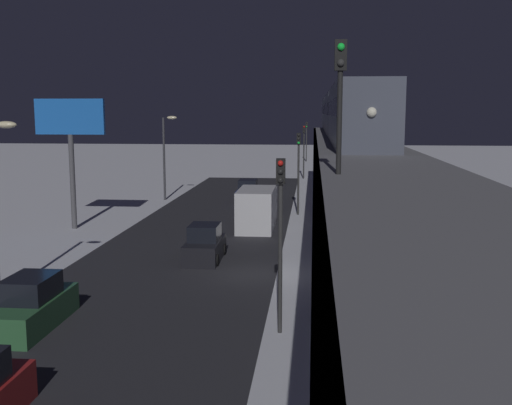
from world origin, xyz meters
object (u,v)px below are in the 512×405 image
at_px(sedan_black, 205,246).
at_px(sedan_blue, 248,193).
at_px(subway_train, 342,113).
at_px(traffic_light_far, 304,144).
at_px(sedan_green, 32,307).
at_px(traffic_light_distant, 307,136).
at_px(traffic_light_near, 280,220).
at_px(traffic_light_mid, 299,162).
at_px(rail_signal, 340,83).
at_px(box_truck, 258,208).
at_px(commercial_billboard, 70,130).

bearing_deg(sedan_black, sedan_blue, 90.00).
xyz_separation_m(subway_train, traffic_light_far, (3.64, -18.62, -3.73)).
distance_m(sedan_green, traffic_light_distant, 78.78).
height_order(subway_train, traffic_light_near, subway_train).
bearing_deg(subway_train, traffic_light_distant, -85.33).
distance_m(sedan_blue, traffic_light_mid, 9.00).
bearing_deg(traffic_light_near, traffic_light_mid, -90.00).
bearing_deg(traffic_light_far, sedan_blue, 76.15).
bearing_deg(traffic_light_distant, sedan_blue, 84.04).
height_order(rail_signal, traffic_light_far, rail_signal).
bearing_deg(sedan_green, traffic_light_mid, -109.51).
bearing_deg(box_truck, traffic_light_near, 97.45).
height_order(sedan_black, sedan_green, same).
bearing_deg(traffic_light_distant, commercial_billboard, 75.45).
bearing_deg(sedan_green, subway_train, -111.07).
relative_size(sedan_green, traffic_light_far, 0.73).
height_order(sedan_green, sedan_blue, same).
height_order(traffic_light_mid, traffic_light_distant, same).
distance_m(rail_signal, traffic_light_far, 54.90).
height_order(subway_train, commercial_billboard, subway_train).
bearing_deg(traffic_light_mid, sedan_black, 72.86).
bearing_deg(commercial_billboard, sedan_green, 107.48).
xyz_separation_m(box_truck, traffic_light_distant, (-2.70, -57.21, 2.85)).
bearing_deg(box_truck, rail_signal, 101.13).
xyz_separation_m(sedan_blue, box_truck, (-2.00, 12.18, 0.55)).
xyz_separation_m(sedan_blue, traffic_light_mid, (-4.70, 6.89, 3.40)).
bearing_deg(sedan_blue, sedan_black, -90.00).
height_order(sedan_black, sedan_blue, same).
bearing_deg(traffic_light_mid, rail_signal, 93.80).
relative_size(sedan_black, sedan_green, 0.88).
bearing_deg(traffic_light_distant, rail_signal, 91.36).
bearing_deg(rail_signal, subway_train, -92.75).
relative_size(box_truck, traffic_light_near, 1.16).
height_order(subway_train, rail_signal, rail_signal).
relative_size(subway_train, sedan_blue, 12.38).
distance_m(sedan_blue, traffic_light_near, 33.35).
relative_size(subway_train, sedan_black, 13.46).
bearing_deg(traffic_light_distant, sedan_black, 86.00).
distance_m(sedan_black, traffic_light_near, 12.19).
bearing_deg(traffic_light_far, traffic_light_mid, 90.00).
relative_size(sedan_green, box_truck, 0.63).
bearing_deg(sedan_black, traffic_light_far, 83.49).
bearing_deg(traffic_light_near, sedan_green, 1.74).
height_order(rail_signal, traffic_light_mid, rail_signal).
height_order(sedan_black, traffic_light_near, traffic_light_near).
relative_size(box_truck, traffic_light_distant, 1.16).
height_order(subway_train, sedan_black, subway_train).
distance_m(sedan_green, traffic_light_mid, 28.05).
xyz_separation_m(traffic_light_near, traffic_light_mid, (0.00, -25.96, 0.00)).
height_order(subway_train, box_truck, subway_train).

